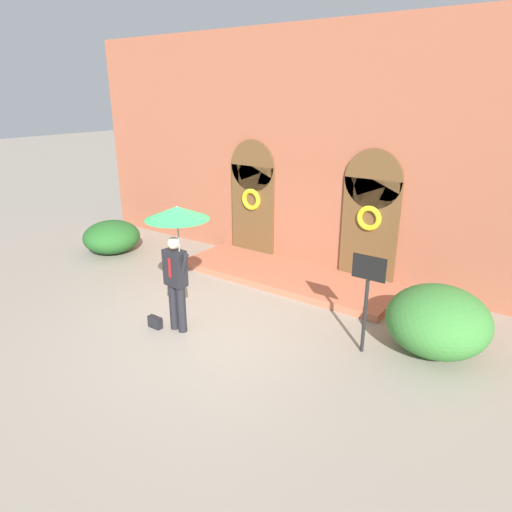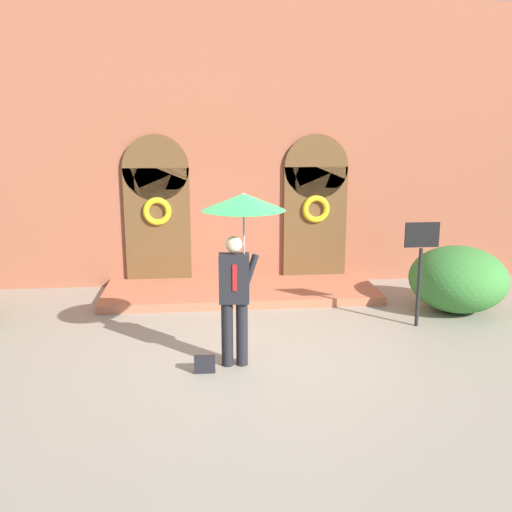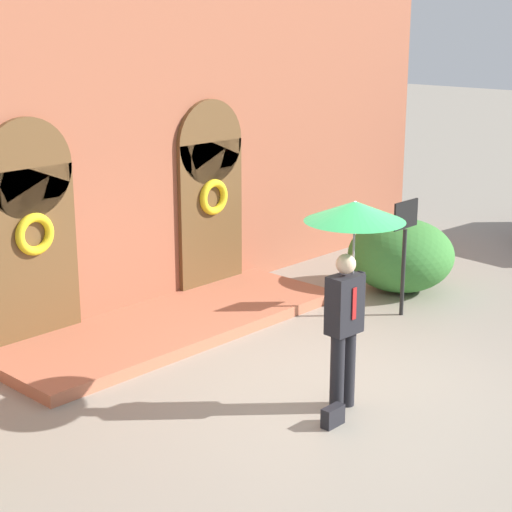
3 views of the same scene
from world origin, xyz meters
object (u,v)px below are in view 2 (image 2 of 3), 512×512
Objects in this scene: person_with_umbrella at (241,228)px; shrub_right at (458,279)px; handbag at (205,364)px; sign_post at (421,257)px.

person_with_umbrella is 4.63m from shrub_right.
handbag is at bearing -154.08° from shrub_right.
person_with_umbrella is 3.31m from sign_post.
person_with_umbrella is at bearing -156.86° from sign_post.
sign_post is (3.48, 1.47, 1.05)m from handbag.
shrub_right is (4.48, 2.18, 0.47)m from handbag.
person_with_umbrella is 1.37× the size of sign_post.
sign_post is 1.02× the size of shrub_right.
shrub_right reaches higher than handbag.
person_with_umbrella is 8.44× the size of handbag.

